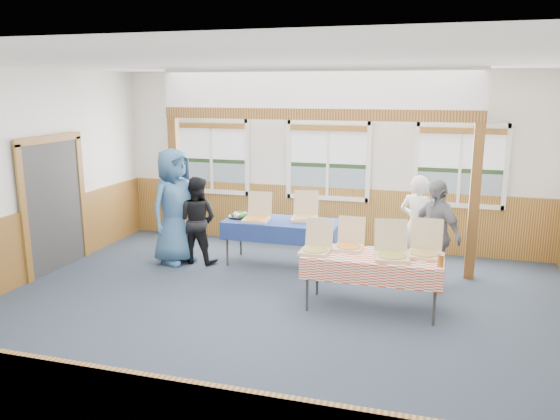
% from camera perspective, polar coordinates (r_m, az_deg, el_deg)
% --- Properties ---
extents(floor, '(8.00, 8.00, 0.00)m').
position_cam_1_polar(floor, '(7.20, -0.78, -11.10)').
color(floor, '#25313C').
rests_on(floor, ground).
extents(ceiling, '(8.00, 8.00, 0.00)m').
position_cam_1_polar(ceiling, '(6.60, -0.86, 15.25)').
color(ceiling, white).
rests_on(ceiling, wall_back).
extents(wall_back, '(8.00, 0.00, 8.00)m').
position_cam_1_polar(wall_back, '(10.07, 5.08, 5.19)').
color(wall_back, silver).
rests_on(wall_back, floor).
extents(wall_front, '(8.00, 0.00, 8.00)m').
position_cam_1_polar(wall_front, '(3.65, -17.43, -8.87)').
color(wall_front, silver).
rests_on(wall_front, floor).
extents(wall_left, '(0.00, 8.00, 8.00)m').
position_cam_1_polar(wall_left, '(8.76, -26.73, 2.75)').
color(wall_left, silver).
rests_on(wall_left, floor).
extents(wainscot_back, '(7.98, 0.05, 1.10)m').
position_cam_1_polar(wainscot_back, '(10.24, 4.94, -0.66)').
color(wainscot_back, brown).
rests_on(wainscot_back, floor).
extents(wainscot_left, '(0.05, 6.98, 1.10)m').
position_cam_1_polar(wainscot_left, '(8.96, -25.94, -3.87)').
color(wainscot_left, brown).
rests_on(wainscot_left, floor).
extents(cased_opening, '(0.06, 1.30, 2.10)m').
position_cam_1_polar(cased_opening, '(9.49, -22.57, 0.43)').
color(cased_opening, '#313131').
rests_on(cased_opening, wall_left).
extents(window_left, '(1.56, 0.10, 1.46)m').
position_cam_1_polar(window_left, '(10.71, -7.18, 6.01)').
color(window_left, white).
rests_on(window_left, wall_back).
extents(window_mid, '(1.56, 0.10, 1.46)m').
position_cam_1_polar(window_mid, '(10.02, 5.04, 5.60)').
color(window_mid, white).
rests_on(window_mid, wall_back).
extents(window_right, '(1.56, 0.10, 1.46)m').
position_cam_1_polar(window_right, '(9.84, 18.34, 4.88)').
color(window_right, white).
rests_on(window_right, wall_back).
extents(post_left, '(0.15, 0.15, 2.40)m').
position_cam_1_polar(post_left, '(9.83, -10.85, 2.46)').
color(post_left, '#5A2A14').
rests_on(post_left, floor).
extents(post_right, '(0.15, 0.15, 2.40)m').
position_cam_1_polar(post_right, '(8.78, 19.63, 0.74)').
color(post_right, '#5A2A14').
rests_on(post_right, floor).
extents(cross_beam, '(5.15, 0.18, 0.18)m').
position_cam_1_polar(cross_beam, '(8.83, 3.64, 9.96)').
color(cross_beam, '#5A2A14').
rests_on(cross_beam, post_left).
extents(table_left, '(2.06, 1.62, 0.76)m').
position_cam_1_polar(table_left, '(9.03, 0.22, -1.45)').
color(table_left, '#313131').
rests_on(table_left, floor).
extents(table_right, '(1.96, 1.43, 0.76)m').
position_cam_1_polar(table_right, '(7.30, 9.68, -5.09)').
color(table_right, '#313131').
rests_on(table_right, floor).
extents(pizza_box_a, '(0.44, 0.52, 0.44)m').
position_cam_1_polar(pizza_box_a, '(9.02, -2.43, -0.67)').
color(pizza_box_a, '#D1B98B').
rests_on(pizza_box_a, table_left).
extents(pizza_box_b, '(0.48, 0.55, 0.45)m').
position_cam_1_polar(pizza_box_b, '(9.06, 2.60, -0.60)').
color(pizza_box_b, '#D1B98B').
rests_on(pizza_box_b, table_left).
extents(pizza_box_c, '(0.40, 0.48, 0.42)m').
position_cam_1_polar(pizza_box_c, '(7.29, 3.76, -3.95)').
color(pizza_box_c, '#D1B98B').
rests_on(pizza_box_c, table_right).
extents(pizza_box_d, '(0.37, 0.46, 0.41)m').
position_cam_1_polar(pizza_box_d, '(7.49, 7.23, -3.57)').
color(pizza_box_d, '#D1B98B').
rests_on(pizza_box_d, table_right).
extents(pizza_box_e, '(0.50, 0.58, 0.46)m').
position_cam_1_polar(pizza_box_e, '(7.17, 11.57, -4.44)').
color(pizza_box_e, '#D1B98B').
rests_on(pizza_box_e, table_right).
extents(pizza_box_f, '(0.43, 0.52, 0.45)m').
position_cam_1_polar(pizza_box_f, '(7.36, 14.90, -4.16)').
color(pizza_box_f, '#D1B98B').
rests_on(pizza_box_f, table_right).
extents(veggie_tray, '(0.37, 0.37, 0.09)m').
position_cam_1_polar(veggie_tray, '(9.24, -4.25, -0.60)').
color(veggie_tray, black).
rests_on(veggie_tray, table_left).
extents(drink_glass, '(0.07, 0.07, 0.15)m').
position_cam_1_polar(drink_glass, '(6.98, 16.43, -5.11)').
color(drink_glass, '#9C561A').
rests_on(drink_glass, table_right).
extents(woman_white, '(0.67, 0.55, 1.59)m').
position_cam_1_polar(woman_white, '(8.83, 14.14, -1.54)').
color(woman_white, white).
rests_on(woman_white, floor).
extents(woman_black, '(0.74, 0.59, 1.47)m').
position_cam_1_polar(woman_black, '(9.25, -8.69, -1.04)').
color(woman_black, black).
rests_on(woman_black, floor).
extents(man_blue, '(0.91, 1.11, 1.94)m').
position_cam_1_polar(man_blue, '(9.25, -10.96, 0.37)').
color(man_blue, '#335A81').
rests_on(man_blue, floor).
extents(person_grey, '(0.95, 0.95, 1.62)m').
position_cam_1_polar(person_grey, '(8.32, 15.90, -2.41)').
color(person_grey, slate).
rests_on(person_grey, floor).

